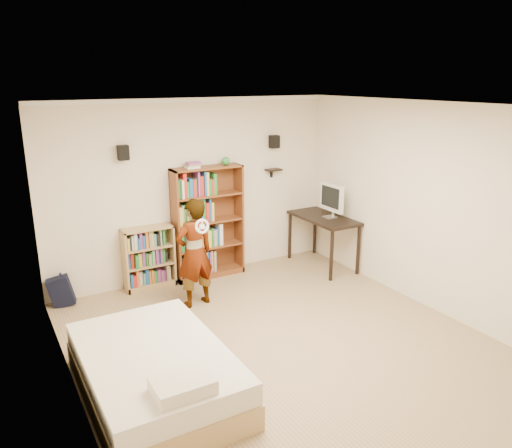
{
  "coord_description": "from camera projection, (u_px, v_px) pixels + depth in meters",
  "views": [
    {
      "loc": [
        -2.83,
        -4.32,
        2.98
      ],
      "look_at": [
        -0.01,
        0.6,
        1.3
      ],
      "focal_mm": 35.0,
      "sensor_mm": 36.0,
      "label": 1
    }
  ],
  "objects": [
    {
      "name": "room_shell",
      "position": [
        285.0,
        196.0,
        5.29
      ],
      "size": [
        4.52,
        5.02,
        2.71
      ],
      "color": "beige",
      "rests_on": "ground"
    },
    {
      "name": "ground",
      "position": [
        283.0,
        344.0,
        5.79
      ],
      "size": [
        4.5,
        5.0,
        0.01
      ],
      "primitive_type": "cube",
      "color": "tan",
      "rests_on": "ground"
    },
    {
      "name": "computer_desk",
      "position": [
        323.0,
        241.0,
        8.09
      ],
      "size": [
        0.61,
        1.22,
        0.83
      ],
      "primitive_type": null,
      "color": "black",
      "rests_on": "ground"
    },
    {
      "name": "speaker_right",
      "position": [
        274.0,
        142.0,
        7.87
      ],
      "size": [
        0.14,
        0.12,
        0.2
      ],
      "primitive_type": "cube",
      "color": "black",
      "rests_on": "room_shell"
    },
    {
      "name": "person",
      "position": [
        195.0,
        253.0,
        6.6
      ],
      "size": [
        0.59,
        0.43,
        1.48
      ],
      "primitive_type": "imported",
      "rotation": [
        0.0,
        0.0,
        3.29
      ],
      "color": "black",
      "rests_on": "ground"
    },
    {
      "name": "navy_bag",
      "position": [
        61.0,
        291.0,
        6.71
      ],
      "size": [
        0.36,
        0.27,
        0.43
      ],
      "primitive_type": null,
      "rotation": [
        0.0,
        0.0,
        -0.24
      ],
      "color": "black",
      "rests_on": "ground"
    },
    {
      "name": "wall_shelf",
      "position": [
        274.0,
        170.0,
        8.0
      ],
      "size": [
        0.25,
        0.16,
        0.02
      ],
      "primitive_type": "cube",
      "color": "black",
      "rests_on": "room_shell"
    },
    {
      "name": "speaker_left",
      "position": [
        123.0,
        153.0,
        6.72
      ],
      "size": [
        0.14,
        0.12,
        0.2
      ],
      "primitive_type": "cube",
      "color": "black",
      "rests_on": "room_shell"
    },
    {
      "name": "wii_wheel",
      "position": [
        202.0,
        226.0,
        6.25
      ],
      "size": [
        0.19,
        0.07,
        0.19
      ],
      "primitive_type": "torus",
      "rotation": [
        1.36,
        0.0,
        0.0
      ],
      "color": "silver",
      "rests_on": "person"
    },
    {
      "name": "imac",
      "position": [
        330.0,
        201.0,
        7.85
      ],
      "size": [
        0.15,
        0.55,
        0.54
      ],
      "primitive_type": null,
      "rotation": [
        0.0,
        0.0,
        -0.08
      ],
      "color": "silver",
      "rests_on": "computer_desk"
    },
    {
      "name": "low_bookshelf",
      "position": [
        149.0,
        258.0,
        7.25
      ],
      "size": [
        0.73,
        0.27,
        0.92
      ],
      "primitive_type": null,
      "color": "tan",
      "rests_on": "ground"
    },
    {
      "name": "crown_molding",
      "position": [
        287.0,
        109.0,
        5.03
      ],
      "size": [
        4.5,
        5.0,
        0.06
      ],
      "color": "white",
      "rests_on": "room_shell"
    },
    {
      "name": "daybed",
      "position": [
        155.0,
        367.0,
        4.81
      ],
      "size": [
        1.3,
        1.99,
        0.59
      ],
      "primitive_type": null,
      "color": "silver",
      "rests_on": "ground"
    },
    {
      "name": "tall_bookshelf",
      "position": [
        208.0,
        223.0,
        7.57
      ],
      "size": [
        1.08,
        0.32,
        1.71
      ],
      "primitive_type": null,
      "color": "brown",
      "rests_on": "ground"
    }
  ]
}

